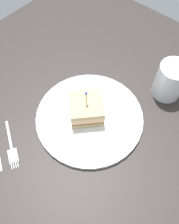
# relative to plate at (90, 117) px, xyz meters

# --- Properties ---
(ground_plane) EXTENTS (0.99, 0.99, 0.02)m
(ground_plane) POSITION_rel_plate_xyz_m (0.00, 0.00, -0.02)
(ground_plane) COLOR #2D2826
(plate) EXTENTS (0.28, 0.28, 0.01)m
(plate) POSITION_rel_plate_xyz_m (0.00, 0.00, 0.00)
(plate) COLOR white
(plate) RESTS_ON ground_plane
(sandwich_half_center) EXTENTS (0.11, 0.11, 0.09)m
(sandwich_half_center) POSITION_rel_plate_xyz_m (-0.01, -0.00, 0.03)
(sandwich_half_center) COLOR tan
(sandwich_half_center) RESTS_ON plate
(drink_glass) EXTENTS (0.08, 0.08, 0.10)m
(drink_glass) POSITION_rel_plate_xyz_m (0.10, 0.20, 0.04)
(drink_glass) COLOR #B74C33
(drink_glass) RESTS_ON ground_plane
(fork) EXTENTS (0.12, 0.08, 0.00)m
(fork) POSITION_rel_plate_xyz_m (-0.09, -0.19, -0.00)
(fork) COLOR silver
(fork) RESTS_ON ground_plane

